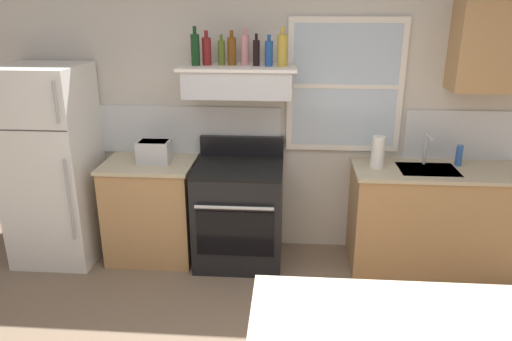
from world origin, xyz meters
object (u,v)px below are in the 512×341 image
at_px(refrigerator, 53,166).
at_px(toaster, 154,151).
at_px(bottle_blue_liqueur, 269,53).
at_px(paper_towel_roll, 378,152).
at_px(stove_range, 239,213).
at_px(dish_soap_bottle, 459,155).
at_px(bottle_amber_wine, 232,51).
at_px(bottle_dark_green_wine, 195,49).
at_px(bottle_red_label_wine, 207,51).
at_px(bottle_rose_pink, 245,49).
at_px(bottle_balsamic_dark, 256,52).
at_px(bottle_olive_oil_square, 221,52).
at_px(bottle_champagne_gold_foil, 282,50).

xyz_separation_m(refrigerator, toaster, (0.91, 0.06, 0.13)).
height_order(bottle_blue_liqueur, paper_towel_roll, bottle_blue_liqueur).
relative_size(refrigerator, paper_towel_roll, 6.48).
bearing_deg(stove_range, dish_soap_bottle, 4.18).
xyz_separation_m(bottle_amber_wine, dish_soap_bottle, (1.94, 0.02, -0.86)).
distance_m(bottle_dark_green_wine, bottle_red_label_wine, 0.09).
bearing_deg(bottle_dark_green_wine, bottle_rose_pink, 11.23).
bearing_deg(bottle_blue_liqueur, bottle_amber_wine, 169.58).
bearing_deg(bottle_balsamic_dark, bottle_blue_liqueur, -10.96).
bearing_deg(bottle_olive_oil_square, dish_soap_bottle, 0.24).
distance_m(stove_range, dish_soap_bottle, 1.96).
bearing_deg(bottle_blue_liqueur, paper_towel_roll, -1.60).
bearing_deg(bottle_olive_oil_square, bottle_red_label_wine, -166.76).
bearing_deg(refrigerator, bottle_red_label_wine, 5.11).
bearing_deg(paper_towel_roll, bottle_red_label_wine, 177.47).
bearing_deg(bottle_champagne_gold_foil, bottle_red_label_wine, 175.51).
bearing_deg(bottle_champagne_gold_foil, bottle_blue_liqueur, 174.29).
bearing_deg(bottle_champagne_gold_foil, refrigerator, -177.85).
xyz_separation_m(bottle_dark_green_wine, bottle_olive_oil_square, (0.20, 0.06, -0.03)).
xyz_separation_m(refrigerator, bottle_balsamic_dark, (1.80, 0.11, 0.98)).
relative_size(refrigerator, bottle_olive_oil_square, 7.17).
height_order(bottle_olive_oil_square, bottle_rose_pink, bottle_rose_pink).
relative_size(bottle_olive_oil_square, paper_towel_roll, 0.90).
height_order(stove_range, bottle_rose_pink, bottle_rose_pink).
bearing_deg(bottle_champagne_gold_foil, bottle_dark_green_wine, 178.89).
xyz_separation_m(refrigerator, bottle_champagne_gold_foil, (2.01, 0.08, 1.00)).
bearing_deg(bottle_blue_liqueur, bottle_champagne_gold_foil, -5.71).
bearing_deg(bottle_olive_oil_square, stove_range, -41.74).
relative_size(refrigerator, dish_soap_bottle, 9.71).
bearing_deg(refrigerator, bottle_dark_green_wine, 3.91).
height_order(toaster, bottle_rose_pink, bottle_rose_pink).
distance_m(toaster, bottle_olive_oil_square, 1.03).
xyz_separation_m(stove_range, bottle_balsamic_dark, (0.15, 0.08, 1.39)).
bearing_deg(stove_range, bottle_rose_pink, 71.63).
relative_size(toaster, paper_towel_roll, 1.10).
xyz_separation_m(refrigerator, bottle_olive_oil_square, (1.51, 0.15, 0.97)).
xyz_separation_m(bottle_dark_green_wine, bottle_rose_pink, (0.40, 0.08, -0.01)).
height_order(bottle_rose_pink, paper_towel_roll, bottle_rose_pink).
relative_size(stove_range, bottle_champagne_gold_foil, 3.52).
bearing_deg(bottle_champagne_gold_foil, bottle_balsamic_dark, 171.74).
relative_size(refrigerator, bottle_balsamic_dark, 6.85).
bearing_deg(bottle_amber_wine, bottle_balsamic_dark, -10.15).
relative_size(stove_range, dish_soap_bottle, 6.06).
distance_m(stove_range, bottle_red_label_wine, 1.42).
height_order(bottle_red_label_wine, bottle_olive_oil_square, bottle_red_label_wine).
height_order(bottle_dark_green_wine, bottle_blue_liqueur, bottle_dark_green_wine).
distance_m(toaster, bottle_dark_green_wine, 0.95).
height_order(bottle_amber_wine, bottle_balsamic_dark, bottle_amber_wine).
relative_size(toaster, bottle_amber_wine, 1.07).
height_order(bottle_red_label_wine, bottle_rose_pink, bottle_rose_pink).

